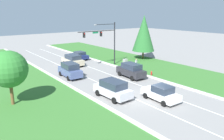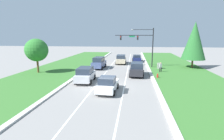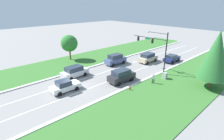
{
  "view_description": "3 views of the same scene",
  "coord_description": "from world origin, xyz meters",
  "px_view_note": "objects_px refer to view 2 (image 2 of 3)",
  "views": [
    {
      "loc": [
        -17.44,
        -15.67,
        9.26
      ],
      "look_at": [
        1.52,
        9.09,
        0.95
      ],
      "focal_mm": 35.0,
      "sensor_mm": 36.0,
      "label": 1
    },
    {
      "loc": [
        2.88,
        -19.72,
        6.07
      ],
      "look_at": [
        -0.56,
        7.59,
        0.68
      ],
      "focal_mm": 28.0,
      "sensor_mm": 36.0,
      "label": 2
    },
    {
      "loc": [
        21.54,
        -12.03,
        12.06
      ],
      "look_at": [
        1.56,
        6.54,
        1.64
      ],
      "focal_mm": 28.0,
      "sensor_mm": 36.0,
      "label": 3
    }
  ],
  "objects_px": {
    "silver_suv": "(85,74)",
    "oak_near_left_tree": "(37,50)",
    "traffic_signal_mast": "(142,41)",
    "pedestrian": "(161,67)",
    "charcoal_suv": "(137,69)",
    "slate_blue_suv": "(99,63)",
    "champagne_suv": "(121,59)",
    "white_sedan": "(107,84)",
    "fire_hydrant": "(158,76)",
    "navy_sedan": "(137,58)",
    "conifer_near_right_tree": "(194,41)",
    "utility_cabinet": "(159,66)"
  },
  "relations": [
    {
      "from": "navy_sedan",
      "to": "white_sedan",
      "type": "bearing_deg",
      "value": -99.97
    },
    {
      "from": "pedestrian",
      "to": "white_sedan",
      "type": "bearing_deg",
      "value": 37.37
    },
    {
      "from": "traffic_signal_mast",
      "to": "pedestrian",
      "type": "bearing_deg",
      "value": -56.21
    },
    {
      "from": "traffic_signal_mast",
      "to": "white_sedan",
      "type": "height_order",
      "value": "traffic_signal_mast"
    },
    {
      "from": "slate_blue_suv",
      "to": "champagne_suv",
      "type": "height_order",
      "value": "slate_blue_suv"
    },
    {
      "from": "fire_hydrant",
      "to": "silver_suv",
      "type": "bearing_deg",
      "value": -161.48
    },
    {
      "from": "utility_cabinet",
      "to": "white_sedan",
      "type": "bearing_deg",
      "value": -117.29
    },
    {
      "from": "slate_blue_suv",
      "to": "fire_hydrant",
      "type": "height_order",
      "value": "slate_blue_suv"
    },
    {
      "from": "navy_sedan",
      "to": "utility_cabinet",
      "type": "xyz_separation_m",
      "value": [
        4.05,
        -9.43,
        -0.24
      ]
    },
    {
      "from": "white_sedan",
      "to": "charcoal_suv",
      "type": "xyz_separation_m",
      "value": [
        3.31,
        8.42,
        0.22
      ]
    },
    {
      "from": "slate_blue_suv",
      "to": "oak_near_left_tree",
      "type": "relative_size",
      "value": 0.84
    },
    {
      "from": "charcoal_suv",
      "to": "conifer_near_right_tree",
      "type": "xyz_separation_m",
      "value": [
        10.67,
        8.15,
        4.13
      ]
    },
    {
      "from": "charcoal_suv",
      "to": "conifer_near_right_tree",
      "type": "height_order",
      "value": "conifer_near_right_tree"
    },
    {
      "from": "silver_suv",
      "to": "pedestrian",
      "type": "bearing_deg",
      "value": 32.55
    },
    {
      "from": "silver_suv",
      "to": "pedestrian",
      "type": "height_order",
      "value": "silver_suv"
    },
    {
      "from": "silver_suv",
      "to": "pedestrian",
      "type": "xyz_separation_m",
      "value": [
        10.91,
        7.72,
        -0.08
      ]
    },
    {
      "from": "traffic_signal_mast",
      "to": "utility_cabinet",
      "type": "relative_size",
      "value": 6.73
    },
    {
      "from": "slate_blue_suv",
      "to": "silver_suv",
      "type": "height_order",
      "value": "slate_blue_suv"
    },
    {
      "from": "oak_near_left_tree",
      "to": "fire_hydrant",
      "type": "bearing_deg",
      "value": -3.94
    },
    {
      "from": "navy_sedan",
      "to": "pedestrian",
      "type": "height_order",
      "value": "pedestrian"
    },
    {
      "from": "traffic_signal_mast",
      "to": "champagne_suv",
      "type": "xyz_separation_m",
      "value": [
        -4.25,
        3.89,
        -4.04
      ]
    },
    {
      "from": "fire_hydrant",
      "to": "oak_near_left_tree",
      "type": "xyz_separation_m",
      "value": [
        -19.27,
        1.33,
        3.45
      ]
    },
    {
      "from": "navy_sedan",
      "to": "pedestrian",
      "type": "relative_size",
      "value": 2.69
    },
    {
      "from": "silver_suv",
      "to": "charcoal_suv",
      "type": "bearing_deg",
      "value": 30.9
    },
    {
      "from": "navy_sedan",
      "to": "conifer_near_right_tree",
      "type": "relative_size",
      "value": 0.52
    },
    {
      "from": "white_sedan",
      "to": "navy_sedan",
      "type": "bearing_deg",
      "value": 84.31
    },
    {
      "from": "slate_blue_suv",
      "to": "silver_suv",
      "type": "relative_size",
      "value": 1.0
    },
    {
      "from": "slate_blue_suv",
      "to": "pedestrian",
      "type": "distance_m",
      "value": 11.31
    },
    {
      "from": "conifer_near_right_tree",
      "to": "oak_near_left_tree",
      "type": "height_order",
      "value": "conifer_near_right_tree"
    },
    {
      "from": "champagne_suv",
      "to": "oak_near_left_tree",
      "type": "height_order",
      "value": "oak_near_left_tree"
    },
    {
      "from": "white_sedan",
      "to": "oak_near_left_tree",
      "type": "height_order",
      "value": "oak_near_left_tree"
    },
    {
      "from": "utility_cabinet",
      "to": "pedestrian",
      "type": "relative_size",
      "value": 0.66
    },
    {
      "from": "charcoal_suv",
      "to": "utility_cabinet",
      "type": "height_order",
      "value": "charcoal_suv"
    },
    {
      "from": "champagne_suv",
      "to": "charcoal_suv",
      "type": "bearing_deg",
      "value": -75.13
    },
    {
      "from": "silver_suv",
      "to": "oak_near_left_tree",
      "type": "bearing_deg",
      "value": 150.98
    },
    {
      "from": "navy_sedan",
      "to": "white_sedan",
      "type": "distance_m",
      "value": 24.31
    },
    {
      "from": "champagne_suv",
      "to": "utility_cabinet",
      "type": "bearing_deg",
      "value": -36.94
    },
    {
      "from": "silver_suv",
      "to": "oak_near_left_tree",
      "type": "height_order",
      "value": "oak_near_left_tree"
    },
    {
      "from": "white_sedan",
      "to": "silver_suv",
      "type": "bearing_deg",
      "value": 135.57
    },
    {
      "from": "pedestrian",
      "to": "fire_hydrant",
      "type": "height_order",
      "value": "pedestrian"
    },
    {
      "from": "traffic_signal_mast",
      "to": "navy_sedan",
      "type": "bearing_deg",
      "value": 95.33
    },
    {
      "from": "white_sedan",
      "to": "conifer_near_right_tree",
      "type": "distance_m",
      "value": 22.12
    },
    {
      "from": "fire_hydrant",
      "to": "pedestrian",
      "type": "bearing_deg",
      "value": 76.83
    },
    {
      "from": "charcoal_suv",
      "to": "oak_near_left_tree",
      "type": "relative_size",
      "value": 0.85
    },
    {
      "from": "charcoal_suv",
      "to": "pedestrian",
      "type": "xyz_separation_m",
      "value": [
        4.02,
        3.14,
        -0.12
      ]
    },
    {
      "from": "champagne_suv",
      "to": "pedestrian",
      "type": "xyz_separation_m",
      "value": [
        7.35,
        -8.53,
        -0.06
      ]
    },
    {
      "from": "navy_sedan",
      "to": "champagne_suv",
      "type": "bearing_deg",
      "value": -133.28
    },
    {
      "from": "slate_blue_suv",
      "to": "silver_suv",
      "type": "distance_m",
      "value": 10.01
    },
    {
      "from": "silver_suv",
      "to": "charcoal_suv",
      "type": "height_order",
      "value": "charcoal_suv"
    },
    {
      "from": "fire_hydrant",
      "to": "conifer_near_right_tree",
      "type": "xyz_separation_m",
      "value": [
        7.68,
        9.42,
        4.85
      ]
    }
  ]
}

